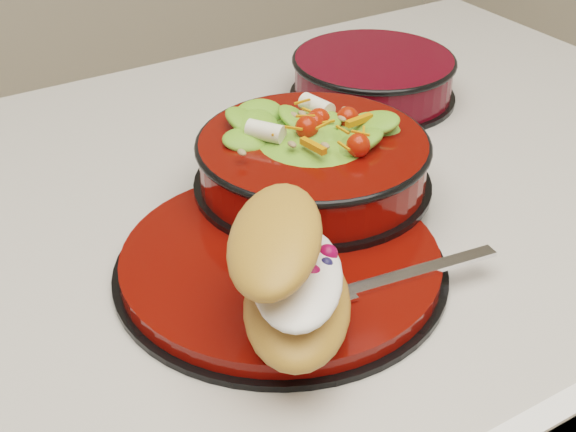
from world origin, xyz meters
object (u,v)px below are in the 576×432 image
croissant (293,274)px  fork (394,278)px  salad_bowl (313,153)px  extra_bowl (373,76)px  dinner_plate (282,262)px

croissant → fork: bearing=-58.2°
croissant → fork: (0.10, -0.00, -0.04)m
salad_bowl → croissant: bearing=-127.5°
extra_bowl → fork: bearing=-124.3°
fork → croissant: bearing=96.1°
salad_bowl → dinner_plate: bearing=-136.1°
dinner_plate → extra_bowl: bearing=41.2°
croissant → fork: 0.10m
dinner_plate → extra_bowl: 0.37m
salad_bowl → croissant: (-0.12, -0.16, 0.01)m
croissant → dinner_plate: bearing=7.6°
dinner_plate → croissant: bearing=-115.8°
dinner_plate → fork: (0.06, -0.08, 0.01)m
salad_bowl → extra_bowl: 0.26m
croissant → salad_bowl: bearing=-4.0°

